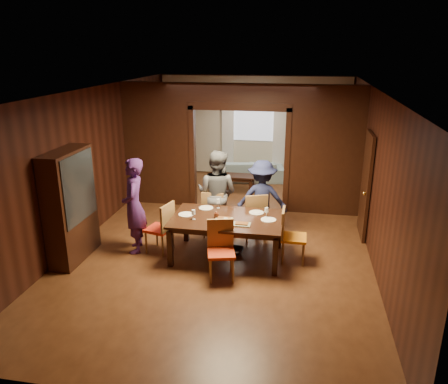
% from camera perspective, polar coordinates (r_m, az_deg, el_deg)
% --- Properties ---
extents(floor, '(9.00, 9.00, 0.00)m').
position_cam_1_polar(floor, '(8.99, 0.38, -5.55)').
color(floor, '#502B16').
rests_on(floor, ground).
extents(ceiling, '(5.50, 9.00, 0.02)m').
position_cam_1_polar(ceiling, '(8.24, 0.42, 13.19)').
color(ceiling, silver).
rests_on(ceiling, room_walls).
extents(room_walls, '(5.52, 9.01, 2.90)m').
position_cam_1_polar(room_walls, '(10.30, 2.23, 6.40)').
color(room_walls, black).
rests_on(room_walls, floor).
extents(person_purple, '(0.60, 0.75, 1.78)m').
position_cam_1_polar(person_purple, '(8.16, -11.68, -1.78)').
color(person_purple, '#472160').
rests_on(person_purple, floor).
extents(person_grey, '(1.00, 0.86, 1.76)m').
position_cam_1_polar(person_grey, '(8.66, -0.92, -0.23)').
color(person_grey, '#4D4E54').
rests_on(person_grey, floor).
extents(person_navy, '(1.06, 0.68, 1.57)m').
position_cam_1_polar(person_navy, '(8.72, 4.96, -0.87)').
color(person_navy, '#1D2248').
rests_on(person_navy, floor).
extents(sofa, '(2.10, 1.10, 0.58)m').
position_cam_1_polar(sofa, '(12.49, 3.16, 2.82)').
color(sofa, '#93B5C0').
rests_on(sofa, floor).
extents(serving_bowl, '(0.37, 0.37, 0.09)m').
position_cam_1_polar(serving_bowl, '(7.89, 1.34, -2.75)').
color(serving_bowl, black).
rests_on(serving_bowl, dining_table).
extents(dining_table, '(1.98, 1.23, 0.76)m').
position_cam_1_polar(dining_table, '(7.93, 0.40, -5.95)').
color(dining_table, black).
rests_on(dining_table, floor).
extents(coffee_table, '(0.80, 0.50, 0.40)m').
position_cam_1_polar(coffee_table, '(11.68, 2.06, 1.24)').
color(coffee_table, black).
rests_on(coffee_table, floor).
extents(chair_left, '(0.54, 0.54, 0.97)m').
position_cam_1_polar(chair_left, '(8.18, -8.48, -4.57)').
color(chair_left, red).
rests_on(chair_left, floor).
extents(chair_right, '(0.44, 0.44, 0.97)m').
position_cam_1_polar(chair_right, '(7.84, 9.11, -5.68)').
color(chair_right, orange).
rests_on(chair_right, floor).
extents(chair_far_l, '(0.45, 0.45, 0.97)m').
position_cam_1_polar(chair_far_l, '(8.78, -1.22, -2.72)').
color(chair_far_l, orange).
rests_on(chair_far_l, floor).
extents(chair_far_r, '(0.56, 0.56, 0.97)m').
position_cam_1_polar(chair_far_r, '(8.67, 3.92, -3.05)').
color(chair_far_r, '#C75012').
rests_on(chair_far_r, floor).
extents(chair_near, '(0.53, 0.53, 0.97)m').
position_cam_1_polar(chair_near, '(7.19, -0.38, -7.74)').
color(chair_near, red).
rests_on(chair_near, floor).
extents(hutch, '(0.40, 1.20, 2.00)m').
position_cam_1_polar(hutch, '(8.12, -19.42, -1.74)').
color(hutch, black).
rests_on(hutch, floor).
extents(door_right, '(0.06, 0.90, 2.10)m').
position_cam_1_polar(door_right, '(9.06, 18.03, 0.81)').
color(door_right, black).
rests_on(door_right, floor).
extents(window_far, '(1.20, 0.03, 1.30)m').
position_cam_1_polar(window_far, '(12.75, 3.91, 9.62)').
color(window_far, silver).
rests_on(window_far, back_wall).
extents(curtain_left, '(0.35, 0.06, 2.40)m').
position_cam_1_polar(curtain_left, '(12.90, 0.50, 7.73)').
color(curtain_left, white).
rests_on(curtain_left, back_wall).
extents(curtain_right, '(0.35, 0.06, 2.40)m').
position_cam_1_polar(curtain_right, '(12.73, 7.22, 7.44)').
color(curtain_right, white).
rests_on(curtain_right, back_wall).
extents(plate_left, '(0.27, 0.27, 0.01)m').
position_cam_1_polar(plate_left, '(7.96, -5.00, -2.93)').
color(plate_left, white).
rests_on(plate_left, dining_table).
extents(plate_far_l, '(0.27, 0.27, 0.01)m').
position_cam_1_polar(plate_far_l, '(8.25, -2.37, -2.09)').
color(plate_far_l, silver).
rests_on(plate_far_l, dining_table).
extents(plate_far_r, '(0.27, 0.27, 0.01)m').
position_cam_1_polar(plate_far_r, '(8.03, 4.26, -2.70)').
color(plate_far_r, silver).
rests_on(plate_far_r, dining_table).
extents(plate_right, '(0.27, 0.27, 0.01)m').
position_cam_1_polar(plate_right, '(7.73, 5.81, -3.62)').
color(plate_right, white).
rests_on(plate_right, dining_table).
extents(plate_near, '(0.27, 0.27, 0.01)m').
position_cam_1_polar(plate_near, '(7.43, 0.05, -4.47)').
color(plate_near, white).
rests_on(plate_near, dining_table).
extents(platter_a, '(0.30, 0.20, 0.04)m').
position_cam_1_polar(platter_a, '(7.70, -0.03, -3.50)').
color(platter_a, gray).
rests_on(platter_a, dining_table).
extents(platter_b, '(0.30, 0.20, 0.04)m').
position_cam_1_polar(platter_b, '(7.49, 2.32, -4.17)').
color(platter_b, gray).
rests_on(platter_b, dining_table).
extents(wineglass_left, '(0.08, 0.08, 0.18)m').
position_cam_1_polar(wineglass_left, '(7.70, -4.01, -2.97)').
color(wineglass_left, silver).
rests_on(wineglass_left, dining_table).
extents(wineglass_far, '(0.08, 0.08, 0.18)m').
position_cam_1_polar(wineglass_far, '(8.22, -0.76, -1.50)').
color(wineglass_far, silver).
rests_on(wineglass_far, dining_table).
extents(wineglass_right, '(0.08, 0.08, 0.18)m').
position_cam_1_polar(wineglass_right, '(7.82, 5.57, -2.67)').
color(wineglass_right, white).
rests_on(wineglass_right, dining_table).
extents(tumbler, '(0.07, 0.07, 0.14)m').
position_cam_1_polar(tumbler, '(7.42, 0.23, -3.94)').
color(tumbler, silver).
rests_on(tumbler, dining_table).
extents(condiment_jar, '(0.08, 0.08, 0.11)m').
position_cam_1_polar(condiment_jar, '(7.77, -0.99, -3.01)').
color(condiment_jar, '#502212').
rests_on(condiment_jar, dining_table).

